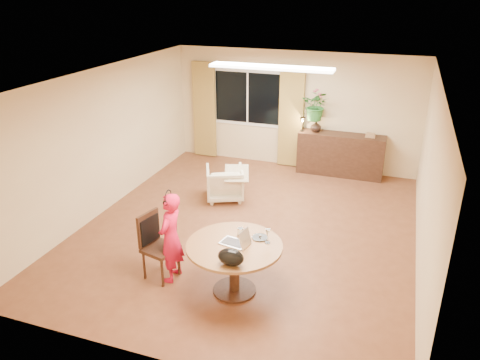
# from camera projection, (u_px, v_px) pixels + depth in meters

# --- Properties ---
(floor) EXTENTS (6.50, 6.50, 0.00)m
(floor) POSITION_uv_depth(u_px,v_px,m) (248.00, 228.00, 8.12)
(floor) COLOR brown
(floor) RESTS_ON ground
(ceiling) EXTENTS (6.50, 6.50, 0.00)m
(ceiling) POSITION_uv_depth(u_px,v_px,m) (250.00, 77.00, 7.10)
(ceiling) COLOR white
(ceiling) RESTS_ON wall_back
(wall_back) EXTENTS (5.50, 0.00, 5.50)m
(wall_back) POSITION_uv_depth(u_px,v_px,m) (295.00, 110.00, 10.44)
(wall_back) COLOR #D0B287
(wall_back) RESTS_ON floor
(wall_left) EXTENTS (0.00, 6.50, 6.50)m
(wall_left) POSITION_uv_depth(u_px,v_px,m) (105.00, 140.00, 8.45)
(wall_left) COLOR #D0B287
(wall_left) RESTS_ON floor
(wall_right) EXTENTS (0.00, 6.50, 6.50)m
(wall_right) POSITION_uv_depth(u_px,v_px,m) (429.00, 179.00, 6.77)
(wall_right) COLOR #D0B287
(wall_right) RESTS_ON floor
(window) EXTENTS (1.70, 0.03, 1.30)m
(window) POSITION_uv_depth(u_px,v_px,m) (248.00, 98.00, 10.68)
(window) COLOR white
(window) RESTS_ON wall_back
(curtain_left) EXTENTS (0.55, 0.08, 2.25)m
(curtain_left) POSITION_uv_depth(u_px,v_px,m) (204.00, 110.00, 11.07)
(curtain_left) COLOR olive
(curtain_left) RESTS_ON wall_back
(curtain_right) EXTENTS (0.55, 0.08, 2.25)m
(curtain_right) POSITION_uv_depth(u_px,v_px,m) (291.00, 118.00, 10.43)
(curtain_right) COLOR olive
(curtain_right) RESTS_ON wall_back
(ceiling_panel) EXTENTS (2.20, 0.35, 0.05)m
(ceiling_panel) POSITION_uv_depth(u_px,v_px,m) (271.00, 67.00, 8.16)
(ceiling_panel) COLOR white
(ceiling_panel) RESTS_ON ceiling
(dining_table) EXTENTS (1.29, 1.29, 0.73)m
(dining_table) POSITION_uv_depth(u_px,v_px,m) (234.00, 255.00, 6.24)
(dining_table) COLOR brown
(dining_table) RESTS_ON floor
(dining_chair) EXTENTS (0.56, 0.53, 0.98)m
(dining_chair) POSITION_uv_depth(u_px,v_px,m) (160.00, 247.00, 6.59)
(dining_chair) COLOR black
(dining_chair) RESTS_ON floor
(child) EXTENTS (0.48, 0.32, 1.33)m
(child) POSITION_uv_depth(u_px,v_px,m) (171.00, 238.00, 6.49)
(child) COLOR #B7230E
(child) RESTS_ON floor
(laptop) EXTENTS (0.41, 0.31, 0.25)m
(laptop) POSITION_uv_depth(u_px,v_px,m) (234.00, 235.00, 6.16)
(laptop) COLOR #B7B7BC
(laptop) RESTS_ON dining_table
(tumbler) EXTENTS (0.10, 0.10, 0.12)m
(tumbler) POSITION_uv_depth(u_px,v_px,m) (241.00, 232.00, 6.37)
(tumbler) COLOR white
(tumbler) RESTS_ON dining_table
(wine_glass) EXTENTS (0.09, 0.09, 0.21)m
(wine_glass) POSITION_uv_depth(u_px,v_px,m) (268.00, 236.00, 6.18)
(wine_glass) COLOR white
(wine_glass) RESTS_ON dining_table
(pot_lid) EXTENTS (0.24, 0.24, 0.04)m
(pot_lid) POSITION_uv_depth(u_px,v_px,m) (260.00, 237.00, 6.33)
(pot_lid) COLOR white
(pot_lid) RESTS_ON dining_table
(handbag) EXTENTS (0.38, 0.29, 0.22)m
(handbag) POSITION_uv_depth(u_px,v_px,m) (231.00, 257.00, 5.69)
(handbag) COLOR black
(handbag) RESTS_ON dining_table
(armchair) EXTENTS (0.93, 0.94, 0.65)m
(armchair) POSITION_uv_depth(u_px,v_px,m) (225.00, 183.00, 9.11)
(armchair) COLOR beige
(armchair) RESTS_ON floor
(throw) EXTENTS (0.60, 0.67, 0.03)m
(throw) POSITION_uv_depth(u_px,v_px,m) (237.00, 169.00, 8.84)
(throw) COLOR beige
(throw) RESTS_ON armchair
(sideboard) EXTENTS (1.85, 0.45, 0.92)m
(sideboard) POSITION_uv_depth(u_px,v_px,m) (340.00, 155.00, 10.21)
(sideboard) COLOR black
(sideboard) RESTS_ON floor
(vase) EXTENTS (0.27, 0.27, 0.25)m
(vase) POSITION_uv_depth(u_px,v_px,m) (316.00, 126.00, 10.16)
(vase) COLOR black
(vase) RESTS_ON sideboard
(bouquet) EXTENTS (0.64, 0.57, 0.66)m
(bouquet) POSITION_uv_depth(u_px,v_px,m) (316.00, 106.00, 9.99)
(bouquet) COLOR #235D26
(bouquet) RESTS_ON vase
(book_stack) EXTENTS (0.21, 0.15, 0.08)m
(book_stack) POSITION_uv_depth(u_px,v_px,m) (370.00, 135.00, 9.84)
(book_stack) COLOR brown
(book_stack) RESTS_ON sideboard
(desk_lamp) EXTENTS (0.14, 0.14, 0.32)m
(desk_lamp) POSITION_uv_depth(u_px,v_px,m) (302.00, 124.00, 10.19)
(desk_lamp) COLOR black
(desk_lamp) RESTS_ON sideboard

